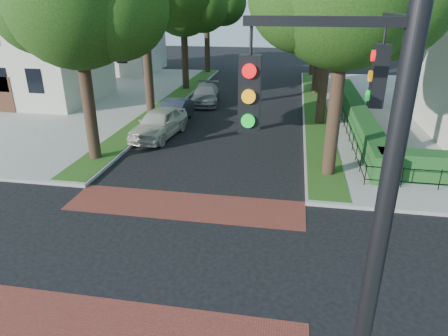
% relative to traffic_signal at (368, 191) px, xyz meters
% --- Properties ---
extents(ground, '(120.00, 120.00, 0.00)m').
position_rel_traffic_signal_xyz_m(ground, '(-4.89, 4.41, -4.71)').
color(ground, black).
rests_on(ground, ground).
extents(sidewalk_nw, '(30.00, 30.00, 0.15)m').
position_rel_traffic_signal_xyz_m(sidewalk_nw, '(-24.39, 23.41, -4.63)').
color(sidewalk_nw, gray).
rests_on(sidewalk_nw, ground).
extents(crosswalk_far, '(9.00, 2.20, 0.01)m').
position_rel_traffic_signal_xyz_m(crosswalk_far, '(-4.89, 7.61, -4.70)').
color(crosswalk_far, maroon).
rests_on(crosswalk_far, ground).
extents(crosswalk_near, '(9.00, 2.20, 0.01)m').
position_rel_traffic_signal_xyz_m(crosswalk_near, '(-4.89, 1.21, -4.70)').
color(crosswalk_near, maroon).
rests_on(crosswalk_near, ground).
extents(grass_strip_ne, '(1.60, 29.80, 0.02)m').
position_rel_traffic_signal_xyz_m(grass_strip_ne, '(0.51, 23.51, -4.55)').
color(grass_strip_ne, '#1F4814').
rests_on(grass_strip_ne, sidewalk_ne).
extents(grass_strip_nw, '(1.60, 29.80, 0.02)m').
position_rel_traffic_signal_xyz_m(grass_strip_nw, '(-10.29, 23.51, -4.55)').
color(grass_strip_nw, '#1F4814').
rests_on(grass_strip_nw, sidewalk_nw).
extents(tree_right_far, '(7.25, 6.23, 9.74)m').
position_rel_traffic_signal_xyz_m(tree_right_far, '(0.71, 28.64, 2.20)').
color(tree_right_far, black).
rests_on(tree_right_far, sidewalk_ne).
extents(tree_right_back, '(7.50, 6.45, 10.20)m').
position_rel_traffic_signal_xyz_m(tree_right_back, '(0.72, 37.64, 2.56)').
color(tree_right_back, black).
rests_on(tree_right_back, sidewalk_ne).
extents(tree_left_far, '(7.00, 6.02, 9.86)m').
position_rel_traffic_signal_xyz_m(tree_left_far, '(-10.29, 28.63, 2.41)').
color(tree_left_far, black).
rests_on(tree_left_far, sidewalk_nw).
extents(hedge_main_road, '(1.00, 18.00, 1.20)m').
position_rel_traffic_signal_xyz_m(hedge_main_road, '(2.81, 19.41, -3.96)').
color(hedge_main_road, '#19491E').
rests_on(hedge_main_road, sidewalk_ne).
extents(fence_main_road, '(0.06, 18.00, 0.90)m').
position_rel_traffic_signal_xyz_m(fence_main_road, '(2.01, 19.41, -4.11)').
color(fence_main_road, black).
rests_on(fence_main_road, sidewalk_ne).
extents(house_left_near, '(10.00, 9.00, 10.14)m').
position_rel_traffic_signal_xyz_m(house_left_near, '(-20.38, 22.41, 0.33)').
color(house_left_near, beige).
rests_on(house_left_near, sidewalk_nw).
extents(house_left_far, '(10.00, 9.00, 10.14)m').
position_rel_traffic_signal_xyz_m(house_left_far, '(-20.38, 36.41, 0.33)').
color(house_left_far, beige).
rests_on(house_left_far, sidewalk_nw).
extents(traffic_signal, '(2.17, 2.00, 8.00)m').
position_rel_traffic_signal_xyz_m(traffic_signal, '(0.00, 0.00, 0.00)').
color(traffic_signal, black).
rests_on(traffic_signal, sidewalk_se).
extents(parked_car_front, '(2.50, 4.97, 1.62)m').
position_rel_traffic_signal_xyz_m(parked_car_front, '(-8.49, 15.47, -3.90)').
color(parked_car_front, beige).
rests_on(parked_car_front, ground).
extents(parked_car_middle, '(1.56, 4.31, 1.41)m').
position_rel_traffic_signal_xyz_m(parked_car_middle, '(-8.49, 18.49, -4.00)').
color(parked_car_middle, '#212631').
rests_on(parked_car_middle, ground).
extents(parked_car_rear, '(2.50, 4.93, 1.37)m').
position_rel_traffic_signal_xyz_m(parked_car_rear, '(-7.62, 23.87, -4.02)').
color(parked_car_rear, slate).
rests_on(parked_car_rear, ground).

